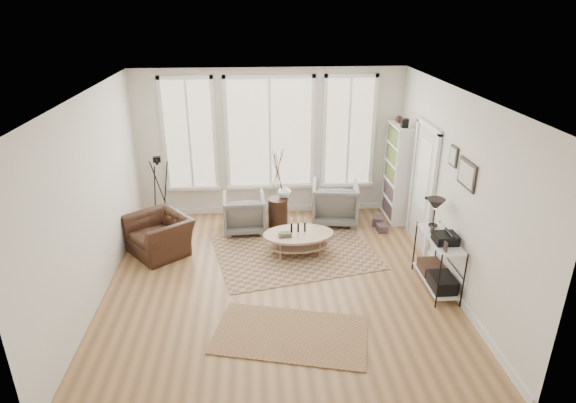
{
  "coord_description": "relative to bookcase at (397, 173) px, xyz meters",
  "views": [
    {
      "loc": [
        -0.31,
        -6.39,
        4.05
      ],
      "look_at": [
        0.2,
        0.6,
        1.1
      ],
      "focal_mm": 30.0,
      "sensor_mm": 36.0,
      "label": 1
    }
  ],
  "objects": [
    {
      "name": "book_stack_far",
      "position": [
        -0.39,
        -0.61,
        -0.89
      ],
      "size": [
        0.18,
        0.23,
        0.14
      ],
      "primitive_type": "cube",
      "rotation": [
        0.0,
        0.0,
        0.06
      ],
      "color": "brown",
      "rests_on": "ground"
    },
    {
      "name": "accent_chair",
      "position": [
        -4.41,
        -1.11,
        -0.63
      ],
      "size": [
        1.34,
        1.32,
        0.66
      ],
      "primitive_type": "imported",
      "rotation": [
        0.0,
        0.0,
        -0.89
      ],
      "color": "#361F14",
      "rests_on": "ground"
    },
    {
      "name": "armchair_right",
      "position": [
        -1.21,
        -0.09,
        -0.55
      ],
      "size": [
        0.98,
        1.0,
        0.81
      ],
      "primitive_type": "imported",
      "rotation": [
        0.0,
        0.0,
        3.0
      ],
      "color": "gray",
      "rests_on": "ground"
    },
    {
      "name": "book_stack_near",
      "position": [
        -0.39,
        -0.3,
        -0.87
      ],
      "size": [
        0.27,
        0.31,
        0.17
      ],
      "primitive_type": "cube",
      "rotation": [
        0.0,
        0.0,
        -0.3
      ],
      "color": "brown",
      "rests_on": "ground"
    },
    {
      "name": "coffee_table",
      "position": [
        -2.04,
        -1.33,
        -0.66
      ],
      "size": [
        1.26,
        0.85,
        0.56
      ],
      "color": "tan",
      "rests_on": "ground"
    },
    {
      "name": "rug_runner",
      "position": [
        -2.34,
        -3.52,
        -0.94
      ],
      "size": [
        2.17,
        1.53,
        0.01
      ],
      "primitive_type": "cube",
      "rotation": [
        0.0,
        0.0,
        -0.24
      ],
      "color": "brown",
      "rests_on": "ground"
    },
    {
      "name": "bookcase",
      "position": [
        0.0,
        0.0,
        0.0
      ],
      "size": [
        0.31,
        0.85,
        2.06
      ],
      "color": "white",
      "rests_on": "ground"
    },
    {
      "name": "low_shelf",
      "position": [
        -0.06,
        -2.52,
        -0.44
      ],
      "size": [
        0.38,
        1.08,
        1.3
      ],
      "color": "white",
      "rests_on": "ground"
    },
    {
      "name": "armchair_left",
      "position": [
        -2.97,
        -0.36,
        -0.6
      ],
      "size": [
        0.8,
        0.82,
        0.71
      ],
      "primitive_type": "imported",
      "rotation": [
        0.0,
        0.0,
        3.19
      ],
      "color": "gray",
      "rests_on": "ground"
    },
    {
      "name": "vase",
      "position": [
        -2.2,
        -0.13,
        -0.26
      ],
      "size": [
        0.32,
        0.32,
        0.27
      ],
      "primitive_type": "imported",
      "rotation": [
        0.0,
        0.0,
        0.28
      ],
      "color": "silver",
      "rests_on": "side_table"
    },
    {
      "name": "side_table",
      "position": [
        -2.33,
        -0.2,
        -0.2
      ],
      "size": [
        0.37,
        0.37,
        1.57
      ],
      "color": "#361F14",
      "rests_on": "ground"
    },
    {
      "name": "door",
      "position": [
        0.13,
        -1.08,
        0.17
      ],
      "size": [
        0.09,
        1.06,
        2.22
      ],
      "color": "silver",
      "rests_on": "ground"
    },
    {
      "name": "bay_window",
      "position": [
        -2.44,
        0.49,
        0.65
      ],
      "size": [
        4.14,
        0.12,
        2.24
      ],
      "color": "#CDB787",
      "rests_on": "ground"
    },
    {
      "name": "wall_art",
      "position": [
        0.14,
        -2.49,
        0.92
      ],
      "size": [
        0.04,
        0.88,
        0.44
      ],
      "color": "black",
      "rests_on": "ground"
    },
    {
      "name": "room",
      "position": [
        -2.42,
        -2.2,
        0.47
      ],
      "size": [
        5.5,
        5.54,
        2.9
      ],
      "color": "#A6784A",
      "rests_on": "ground"
    },
    {
      "name": "rug_main",
      "position": [
        -2.09,
        -1.3,
        -0.95
      ],
      "size": [
        2.99,
        2.49,
        0.01
      ],
      "primitive_type": "cube",
      "rotation": [
        0.0,
        0.0,
        0.21
      ],
      "color": "brown",
      "rests_on": "ground"
    },
    {
      "name": "tripod_camera",
      "position": [
        -4.54,
        -0.03,
        -0.32
      ],
      "size": [
        0.49,
        0.49,
        1.39
      ],
      "color": "black",
      "rests_on": "ground"
    }
  ]
}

